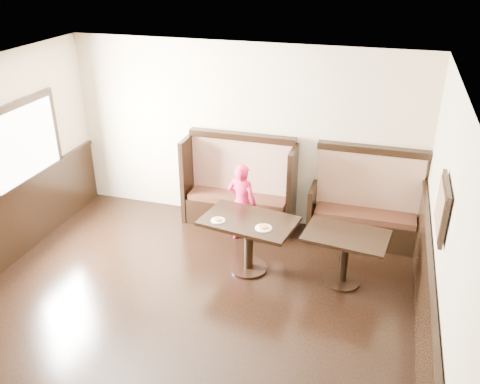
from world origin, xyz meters
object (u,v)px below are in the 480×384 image
at_px(booth_neighbor, 366,211).
at_px(table_neighbor, 345,247).
at_px(child, 242,203).
at_px(booth_main, 240,192).
at_px(table_main, 249,231).

height_order(booth_neighbor, table_neighbor, booth_neighbor).
relative_size(booth_neighbor, child, 1.34).
distance_m(booth_main, table_neighbor, 2.14).
distance_m(table_main, table_neighbor, 1.27).
bearing_deg(child, table_neighbor, 164.72).
relative_size(booth_neighbor, table_neighbor, 1.47).
bearing_deg(booth_neighbor, booth_main, 179.95).
distance_m(booth_main, child, 0.58).
height_order(table_neighbor, child, child).
xyz_separation_m(booth_neighbor, table_main, (-1.45, -1.26, 0.11)).
bearing_deg(booth_main, booth_neighbor, -0.05).
xyz_separation_m(booth_main, table_main, (0.50, -1.26, 0.07)).
bearing_deg(booth_neighbor, table_main, -138.93).
distance_m(booth_neighbor, table_main, 1.92).
distance_m(booth_neighbor, child, 1.84).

